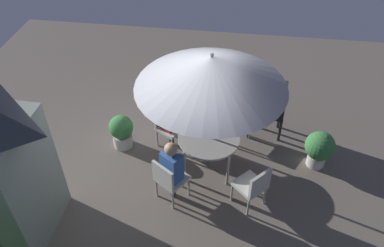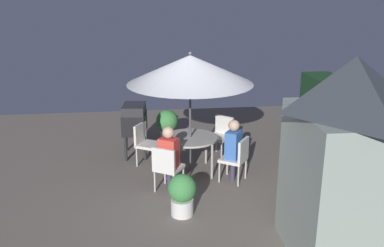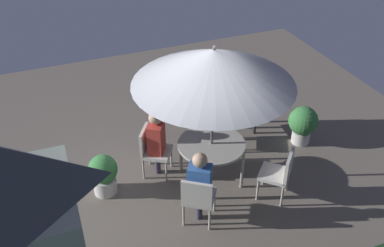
{
  "view_description": "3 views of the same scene",
  "coord_description": "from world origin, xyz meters",
  "px_view_note": "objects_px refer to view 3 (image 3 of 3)",
  "views": [
    {
      "loc": [
        -1.12,
        5.07,
        5.55
      ],
      "look_at": [
        -0.37,
        -0.26,
        0.88
      ],
      "focal_mm": 36.65,
      "sensor_mm": 36.0,
      "label": 1
    },
    {
      "loc": [
        7.44,
        -1.02,
        3.67
      ],
      "look_at": [
        0.02,
        -0.12,
        1.28
      ],
      "focal_mm": 39.9,
      "sensor_mm": 36.0,
      "label": 2
    },
    {
      "loc": [
        1.75,
        5.23,
        5.1
      ],
      "look_at": [
        -0.41,
        -0.19,
        1.15
      ],
      "focal_mm": 41.41,
      "sensor_mm": 36.0,
      "label": 3
    }
  ],
  "objects_px": {
    "chair_far_side": "(198,197)",
    "patio_umbrella": "(214,67)",
    "chair_near_shed": "(152,148)",
    "person_in_blue": "(200,180)",
    "potted_plant_by_grill": "(303,123)",
    "potted_plant_by_shed": "(104,174)",
    "chair_toward_hedge": "(280,172)",
    "person_in_red": "(156,136)",
    "patio_table": "(211,147)",
    "chair_toward_house": "(217,120)",
    "bbq_grill": "(238,94)"
  },
  "relations": [
    {
      "from": "chair_toward_hedge",
      "to": "person_in_red",
      "type": "distance_m",
      "value": 2.1
    },
    {
      "from": "bbq_grill",
      "to": "chair_near_shed",
      "type": "xyz_separation_m",
      "value": [
        1.91,
        0.6,
        -0.33
      ]
    },
    {
      "from": "chair_far_side",
      "to": "potted_plant_by_shed",
      "type": "relative_size",
      "value": 1.23
    },
    {
      "from": "chair_toward_hedge",
      "to": "bbq_grill",
      "type": "bearing_deg",
      "value": -96.07
    },
    {
      "from": "chair_toward_hedge",
      "to": "potted_plant_by_shed",
      "type": "relative_size",
      "value": 1.23
    },
    {
      "from": "chair_near_shed",
      "to": "person_in_blue",
      "type": "height_order",
      "value": "person_in_blue"
    },
    {
      "from": "bbq_grill",
      "to": "potted_plant_by_shed",
      "type": "bearing_deg",
      "value": 15.78
    },
    {
      "from": "chair_near_shed",
      "to": "potted_plant_by_shed",
      "type": "distance_m",
      "value": 0.92
    },
    {
      "from": "chair_far_side",
      "to": "chair_toward_hedge",
      "type": "height_order",
      "value": "same"
    },
    {
      "from": "patio_table",
      "to": "potted_plant_by_grill",
      "type": "distance_m",
      "value": 2.09
    },
    {
      "from": "patio_table",
      "to": "bbq_grill",
      "type": "height_order",
      "value": "bbq_grill"
    },
    {
      "from": "person_in_blue",
      "to": "chair_toward_house",
      "type": "bearing_deg",
      "value": -121.94
    },
    {
      "from": "patio_umbrella",
      "to": "chair_toward_hedge",
      "type": "height_order",
      "value": "patio_umbrella"
    },
    {
      "from": "chair_toward_hedge",
      "to": "person_in_blue",
      "type": "relative_size",
      "value": 0.71
    },
    {
      "from": "bbq_grill",
      "to": "patio_table",
      "type": "bearing_deg",
      "value": 47.33
    },
    {
      "from": "potted_plant_by_grill",
      "to": "person_in_red",
      "type": "relative_size",
      "value": 0.61
    },
    {
      "from": "potted_plant_by_grill",
      "to": "person_in_blue",
      "type": "relative_size",
      "value": 0.61
    },
    {
      "from": "chair_near_shed",
      "to": "chair_toward_hedge",
      "type": "xyz_separation_m",
      "value": [
        -1.71,
        1.35,
        0.0
      ]
    },
    {
      "from": "patio_umbrella",
      "to": "potted_plant_by_shed",
      "type": "xyz_separation_m",
      "value": [
        1.76,
        -0.34,
        -1.76
      ]
    },
    {
      "from": "chair_near_shed",
      "to": "patio_umbrella",
      "type": "bearing_deg",
      "value": 148.11
    },
    {
      "from": "potted_plant_by_shed",
      "to": "chair_far_side",
      "type": "bearing_deg",
      "value": 134.37
    },
    {
      "from": "chair_toward_hedge",
      "to": "potted_plant_by_shed",
      "type": "bearing_deg",
      "value": -23.89
    },
    {
      "from": "chair_toward_hedge",
      "to": "potted_plant_by_grill",
      "type": "height_order",
      "value": "chair_toward_hedge"
    },
    {
      "from": "patio_table",
      "to": "chair_toward_hedge",
      "type": "bearing_deg",
      "value": 136.12
    },
    {
      "from": "potted_plant_by_grill",
      "to": "person_in_blue",
      "type": "bearing_deg",
      "value": 23.6
    },
    {
      "from": "patio_table",
      "to": "bbq_grill",
      "type": "relative_size",
      "value": 0.93
    },
    {
      "from": "chair_far_side",
      "to": "person_in_blue",
      "type": "height_order",
      "value": "person_in_blue"
    },
    {
      "from": "person_in_blue",
      "to": "potted_plant_by_grill",
      "type": "bearing_deg",
      "value": -156.4
    },
    {
      "from": "potted_plant_by_shed",
      "to": "person_in_red",
      "type": "bearing_deg",
      "value": -171.12
    },
    {
      "from": "chair_near_shed",
      "to": "person_in_blue",
      "type": "distance_m",
      "value": 1.39
    },
    {
      "from": "person_in_red",
      "to": "person_in_blue",
      "type": "bearing_deg",
      "value": 101.34
    },
    {
      "from": "patio_table",
      "to": "person_in_blue",
      "type": "relative_size",
      "value": 0.89
    },
    {
      "from": "bbq_grill",
      "to": "person_in_red",
      "type": "relative_size",
      "value": 0.95
    },
    {
      "from": "chair_far_side",
      "to": "chair_near_shed",
      "type": "bearing_deg",
      "value": -78.62
    },
    {
      "from": "chair_toward_hedge",
      "to": "person_in_blue",
      "type": "xyz_separation_m",
      "value": [
        1.38,
        -0.02,
        0.26
      ]
    },
    {
      "from": "patio_umbrella",
      "to": "bbq_grill",
      "type": "height_order",
      "value": "patio_umbrella"
    },
    {
      "from": "patio_table",
      "to": "patio_umbrella",
      "type": "bearing_deg",
      "value": 90.0
    },
    {
      "from": "bbq_grill",
      "to": "potted_plant_by_shed",
      "type": "relative_size",
      "value": 1.65
    },
    {
      "from": "chair_near_shed",
      "to": "chair_far_side",
      "type": "height_order",
      "value": "same"
    },
    {
      "from": "chair_toward_house",
      "to": "bbq_grill",
      "type": "bearing_deg",
      "value": -156.69
    },
    {
      "from": "person_in_red",
      "to": "chair_toward_hedge",
      "type": "bearing_deg",
      "value": 141.45
    },
    {
      "from": "potted_plant_by_shed",
      "to": "potted_plant_by_grill",
      "type": "bearing_deg",
      "value": 179.99
    },
    {
      "from": "person_in_red",
      "to": "person_in_blue",
      "type": "distance_m",
      "value": 1.3
    },
    {
      "from": "chair_far_side",
      "to": "chair_toward_house",
      "type": "relative_size",
      "value": 1.0
    },
    {
      "from": "chair_toward_hedge",
      "to": "chair_toward_house",
      "type": "height_order",
      "value": "same"
    },
    {
      "from": "chair_near_shed",
      "to": "person_in_red",
      "type": "height_order",
      "value": "person_in_red"
    },
    {
      "from": "patio_table",
      "to": "chair_near_shed",
      "type": "relative_size",
      "value": 1.24
    },
    {
      "from": "bbq_grill",
      "to": "chair_toward_hedge",
      "type": "distance_m",
      "value": 1.98
    },
    {
      "from": "patio_table",
      "to": "potted_plant_by_shed",
      "type": "xyz_separation_m",
      "value": [
        1.76,
        -0.34,
        -0.3
      ]
    },
    {
      "from": "chair_far_side",
      "to": "patio_umbrella",
      "type": "bearing_deg",
      "value": -124.37
    }
  ]
}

